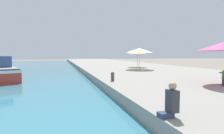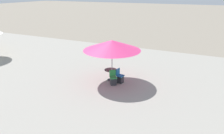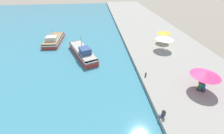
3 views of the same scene
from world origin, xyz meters
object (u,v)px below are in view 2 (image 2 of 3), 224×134
(cafe_umbrella_pink, at_px, (112,45))
(cafe_chair_right, at_px, (113,80))
(cafe_chair_left, at_px, (120,78))
(cafe_table, at_px, (111,73))

(cafe_umbrella_pink, height_order, cafe_chair_right, cafe_umbrella_pink)
(cafe_umbrella_pink, height_order, cafe_chair_left, cafe_umbrella_pink)
(cafe_chair_left, relative_size, cafe_chair_right, 1.00)
(cafe_umbrella_pink, xyz_separation_m, cafe_chair_left, (0.06, -0.53, -2.10))
(cafe_chair_left, bearing_deg, cafe_chair_right, -21.52)
(cafe_umbrella_pink, relative_size, cafe_chair_right, 3.92)
(cafe_chair_left, height_order, cafe_chair_right, same)
(cafe_table, height_order, cafe_chair_right, cafe_chair_right)
(cafe_chair_right, bearing_deg, cafe_umbrella_pink, -94.27)
(cafe_table, bearing_deg, cafe_chair_left, -98.69)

